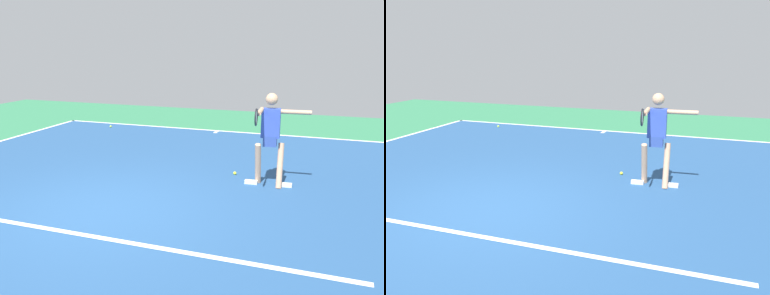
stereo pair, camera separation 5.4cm
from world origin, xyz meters
The scene contains 8 objects.
ground_plane centered at (0.00, 0.00, 0.00)m, with size 21.74×21.74×0.00m, color #2D754C.
court_surface centered at (0.00, 0.00, 0.00)m, with size 10.69×13.62×0.00m, color navy.
court_line_baseline_near centered at (0.00, -6.76, 0.00)m, with size 10.69×0.10×0.01m, color white.
court_line_service centered at (0.00, 0.86, 0.00)m, with size 8.02×0.10×0.01m, color white.
court_line_centre_mark centered at (0.00, -6.56, 0.00)m, with size 0.10×0.30×0.01m, color white.
tennis_player centered at (-2.33, -2.11, 1.02)m, with size 1.16×1.25×1.78m.
tennis_ball_far_corner centered at (3.41, -6.12, 0.03)m, with size 0.07×0.07×0.07m, color #C6E53D.
tennis_ball_near_service_line centered at (-1.57, -2.58, 0.03)m, with size 0.07×0.07×0.07m, color yellow.
Camera 2 is at (-3.52, 5.44, 2.63)m, focal length 38.96 mm.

